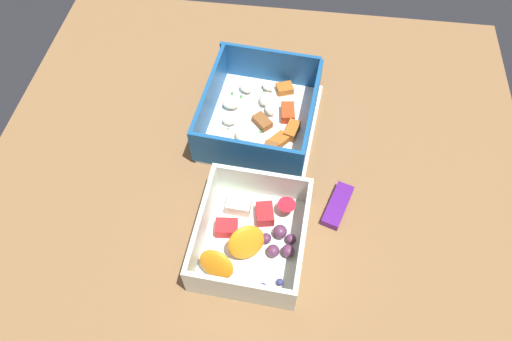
# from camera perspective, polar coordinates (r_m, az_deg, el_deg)

# --- Properties ---
(table_surface) EXTENTS (0.80, 0.80, 0.02)m
(table_surface) POSITION_cam_1_polar(r_m,az_deg,el_deg) (0.68, -0.32, -1.93)
(table_surface) COLOR brown
(table_surface) RESTS_ON ground
(pasta_container) EXTENTS (0.21, 0.18, 0.07)m
(pasta_container) POSITION_cam_1_polar(r_m,az_deg,el_deg) (0.72, 0.47, 6.78)
(pasta_container) COLOR white
(pasta_container) RESTS_ON table_surface
(fruit_bowl) EXTENTS (0.17, 0.15, 0.06)m
(fruit_bowl) POSITION_cam_1_polar(r_m,az_deg,el_deg) (0.61, -0.65, -8.12)
(fruit_bowl) COLOR silver
(fruit_bowl) RESTS_ON table_surface
(candy_bar) EXTENTS (0.07, 0.04, 0.01)m
(candy_bar) POSITION_cam_1_polar(r_m,az_deg,el_deg) (0.66, 10.00, -4.25)
(candy_bar) COLOR #51197A
(candy_bar) RESTS_ON table_surface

